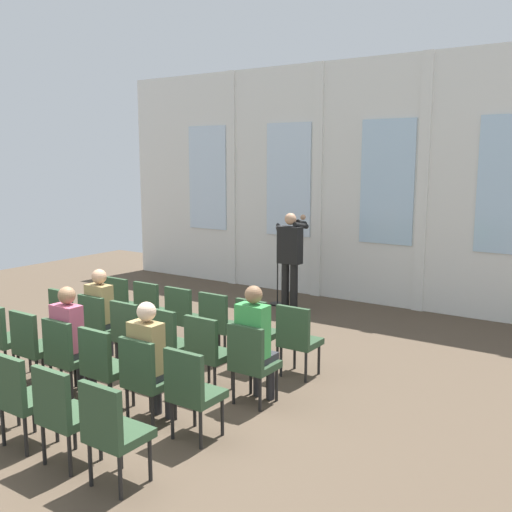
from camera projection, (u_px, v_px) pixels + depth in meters
The scene contains 29 objects.
ground_plane at pixel (80, 406), 6.57m from camera, with size 16.36×16.36×0.00m, color brown.
rear_partition at pixel (338, 182), 11.30m from camera, with size 10.50×0.14×4.56m.
speaker at pixel (290, 255), 10.47m from camera, with size 0.50×0.69×1.79m.
mic_stand at pixel (277, 287), 11.06m from camera, with size 0.28×0.28×1.55m.
chair_r0_c0 at pixel (122, 302), 9.08m from camera, with size 0.46×0.44×0.94m.
chair_r0_c1 at pixel (152, 308), 8.73m from camera, with size 0.46×0.44×0.94m.
chair_r0_c2 at pixel (184, 314), 8.39m from camera, with size 0.46×0.44×0.94m.
chair_r0_c3 at pixel (218, 321), 8.04m from camera, with size 0.46×0.44×0.94m.
chair_r0_c4 at pixel (256, 328), 7.69m from camera, with size 0.46×0.44×0.94m.
chair_r0_c5 at pixel (297, 337), 7.34m from camera, with size 0.46×0.44×0.94m.
chair_r1_c0 at pixel (68, 317), 8.25m from camera, with size 0.46×0.44×0.94m.
chair_r1_c1 at pixel (99, 324), 7.90m from camera, with size 0.46×0.44×0.94m.
audience_r1_c1 at pixel (103, 310), 7.94m from camera, with size 0.36×0.39×1.28m.
chair_r1_c2 at pixel (131, 332), 7.56m from camera, with size 0.46×0.44×0.94m.
chair_r1_c3 at pixel (168, 340), 7.21m from camera, with size 0.46×0.44×0.94m.
chair_r1_c4 at pixel (207, 349), 6.86m from camera, with size 0.46×0.44×0.94m.
chair_r1_c5 at pixel (251, 359), 6.51m from camera, with size 0.46×0.44×0.94m.
audience_r1_c5 at pixel (255, 338), 6.54m from camera, with size 0.36×0.39×1.36m.
chair_r2_c0 at pixel (2, 335), 7.42m from camera, with size 0.46×0.44×0.94m.
chair_r2_c1 at pixel (33, 343), 7.07m from camera, with size 0.46×0.44×0.94m.
chair_r2_c2 at pixel (66, 353), 6.72m from camera, with size 0.46×0.44×0.94m.
audience_r2_c2 at pixel (71, 335), 6.76m from camera, with size 0.36×0.39×1.30m.
chair_r2_c3 at pixel (104, 363), 6.38m from camera, with size 0.46×0.44×0.94m.
chair_r2_c4 at pixel (145, 375), 6.03m from camera, with size 0.46×0.44×0.94m.
audience_r2_c4 at pixel (150, 356), 6.07m from camera, with size 0.36×0.39×1.30m.
chair_r2_c5 at pixel (192, 389), 5.68m from camera, with size 0.46×0.44×0.94m.
chair_r3_c3 at pixel (21, 394), 5.55m from camera, with size 0.46×0.44×0.94m.
chair_r3_c4 at pixel (63, 410), 5.20m from camera, with size 0.46×0.44×0.94m.
chair_r3_c5 at pixel (112, 428), 4.85m from camera, with size 0.46×0.44×0.94m.
Camera 1 is at (5.11, -4.02, 2.74)m, focal length 41.13 mm.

